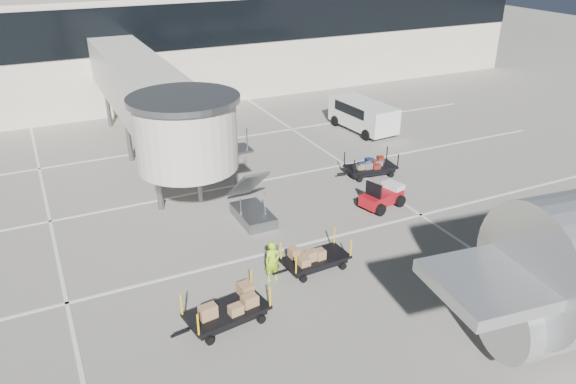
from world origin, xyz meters
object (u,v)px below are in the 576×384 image
ground_worker (273,262)px  baggage_tug (382,197)px  suitcase_cart (371,168)px  box_cart_near (318,258)px  minivan (362,113)px  box_cart_far (226,313)px

ground_worker → baggage_tug: bearing=29.4°
baggage_tug → suitcase_cart: size_ratio=0.70×
box_cart_near → minivan: bearing=48.2°
ground_worker → suitcase_cart: bearing=41.8°
ground_worker → minivan: minivan is taller
box_cart_far → baggage_tug: bearing=19.4°
ground_worker → minivan: size_ratio=0.31×
baggage_tug → minivan: (5.32, 10.27, 0.63)m
suitcase_cart → box_cart_far: 14.53m
baggage_tug → box_cart_far: 11.34m
ground_worker → minivan: bearing=51.5°
suitcase_cart → ground_worker: (-9.03, -6.92, 0.36)m
baggage_tug → box_cart_near: size_ratio=0.74×
baggage_tug → suitcase_cart: bearing=50.7°
suitcase_cart → box_cart_near: (-7.06, -6.96, 0.01)m
box_cart_near → box_cart_far: box_cart_far is taller
suitcase_cart → box_cart_near: 9.91m
box_cart_far → minivan: 21.86m
baggage_tug → suitcase_cart: 3.80m
box_cart_near → box_cart_far: size_ratio=0.92×
ground_worker → box_cart_near: bearing=3.3°
suitcase_cart → ground_worker: size_ratio=2.07×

